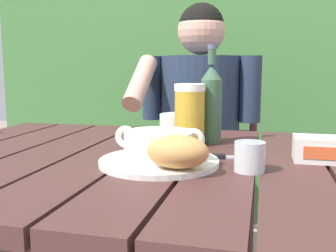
# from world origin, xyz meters

# --- Properties ---
(dining_table) EXTENTS (1.30, 0.88, 0.72)m
(dining_table) POSITION_xyz_m (-0.00, 0.00, 0.63)
(dining_table) COLOR #472926
(dining_table) RESTS_ON ground_plane
(hedge_backdrop) EXTENTS (2.93, 0.83, 2.06)m
(hedge_backdrop) POSITION_xyz_m (0.09, 1.74, 0.94)
(hedge_backdrop) COLOR #43783C
(hedge_backdrop) RESTS_ON ground_plane
(chair_near_diner) EXTENTS (0.45, 0.44, 0.93)m
(chair_near_diner) POSITION_xyz_m (-0.03, 0.87, 0.46)
(chair_near_diner) COLOR #50252B
(chair_near_diner) RESTS_ON ground_plane
(person_eating) EXTENTS (0.48, 0.47, 1.19)m
(person_eating) POSITION_xyz_m (-0.03, 0.67, 0.70)
(person_eating) COLOR #243349
(person_eating) RESTS_ON ground_plane
(serving_plate) EXTENTS (0.26, 0.26, 0.01)m
(serving_plate) POSITION_xyz_m (0.01, -0.07, 0.73)
(serving_plate) COLOR white
(serving_plate) RESTS_ON dining_table
(soup_bowl) EXTENTS (0.20, 0.15, 0.07)m
(soup_bowl) POSITION_xyz_m (0.01, -0.07, 0.77)
(soup_bowl) COLOR white
(soup_bowl) RESTS_ON serving_plate
(bread_roll) EXTENTS (0.13, 0.11, 0.07)m
(bread_roll) POSITION_xyz_m (0.06, -0.13, 0.77)
(bread_roll) COLOR tan
(bread_roll) RESTS_ON serving_plate
(beer_glass) EXTENTS (0.08, 0.08, 0.17)m
(beer_glass) POSITION_xyz_m (0.03, 0.16, 0.81)
(beer_glass) COLOR gold
(beer_glass) RESTS_ON dining_table
(beer_bottle) EXTENTS (0.06, 0.06, 0.27)m
(beer_bottle) POSITION_xyz_m (0.09, 0.21, 0.84)
(beer_bottle) COLOR #375B41
(beer_bottle) RESTS_ON dining_table
(water_glass_small) EXTENTS (0.06, 0.06, 0.06)m
(water_glass_small) POSITION_xyz_m (0.20, -0.08, 0.76)
(water_glass_small) COLOR silver
(water_glass_small) RESTS_ON dining_table
(butter_tub) EXTENTS (0.12, 0.09, 0.05)m
(butter_tub) POSITION_xyz_m (0.36, 0.05, 0.75)
(butter_tub) COLOR white
(butter_tub) RESTS_ON dining_table
(table_knife) EXTENTS (0.15, 0.05, 0.01)m
(table_knife) POSITION_xyz_m (0.14, 0.02, 0.73)
(table_knife) COLOR silver
(table_knife) RESTS_ON dining_table
(diner_bowl) EXTENTS (0.14, 0.14, 0.06)m
(diner_bowl) POSITION_xyz_m (-0.03, 0.34, 0.76)
(diner_bowl) COLOR white
(diner_bowl) RESTS_ON dining_table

